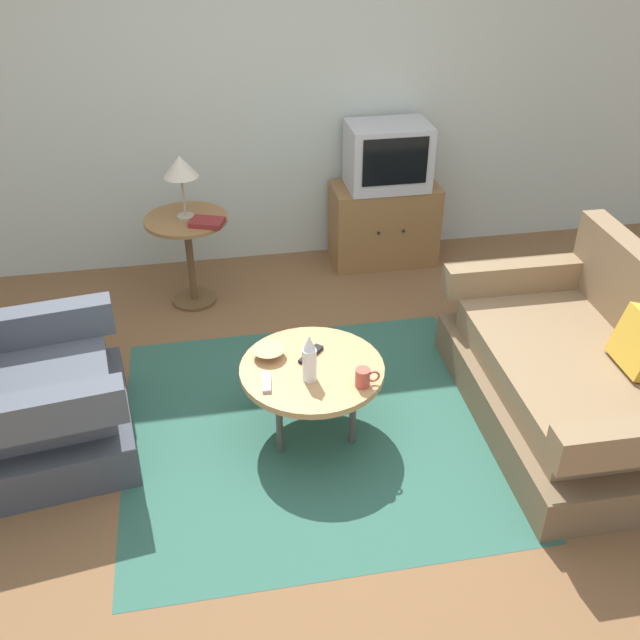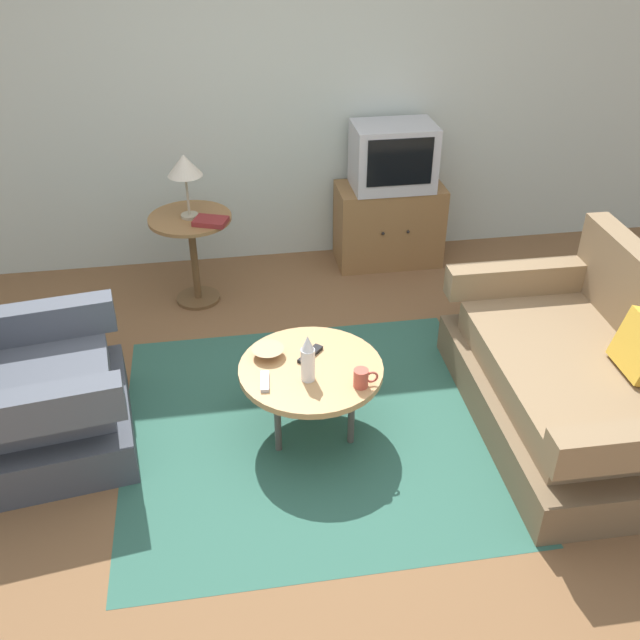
{
  "view_description": "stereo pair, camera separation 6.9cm",
  "coord_description": "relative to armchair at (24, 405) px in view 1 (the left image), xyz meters",
  "views": [
    {
      "loc": [
        -0.56,
        -2.81,
        2.65
      ],
      "look_at": [
        0.01,
        0.37,
        0.55
      ],
      "focal_mm": 39.89,
      "sensor_mm": 36.0,
      "label": 1
    },
    {
      "loc": [
        -0.49,
        -2.82,
        2.65
      ],
      "look_at": [
        0.01,
        0.37,
        0.55
      ],
      "focal_mm": 39.89,
      "sensor_mm": 36.0,
      "label": 2
    }
  ],
  "objects": [
    {
      "name": "table_lamp",
      "position": [
        0.89,
        1.37,
        0.7
      ],
      "size": [
        0.23,
        0.23,
        0.43
      ],
      "color": "#9E937A",
      "rests_on": "side_table"
    },
    {
      "name": "television",
      "position": [
        2.36,
        1.73,
        0.55
      ],
      "size": [
        0.58,
        0.4,
        0.47
      ],
      "color": "#B7B7BC",
      "rests_on": "tv_stand"
    },
    {
      "name": "side_table",
      "position": [
        0.89,
        1.37,
        0.17
      ],
      "size": [
        0.56,
        0.56,
        0.65
      ],
      "color": "olive",
      "rests_on": "ground"
    },
    {
      "name": "coffee_table",
      "position": [
        1.48,
        -0.12,
        0.1
      ],
      "size": [
        0.76,
        0.76,
        0.43
      ],
      "color": "tan",
      "rests_on": "ground"
    },
    {
      "name": "tv_stand",
      "position": [
        2.36,
        1.74,
        0.01
      ],
      "size": [
        0.79,
        0.42,
        0.62
      ],
      "color": "olive",
      "rests_on": "ground"
    },
    {
      "name": "couch",
      "position": [
        2.94,
        -0.28,
        -0.01
      ],
      "size": [
        1.0,
        1.63,
        0.89
      ],
      "rotation": [
        0.0,
        0.0,
        1.56
      ],
      "color": "brown",
      "rests_on": "ground"
    },
    {
      "name": "bowl",
      "position": [
        1.27,
        0.01,
        0.16
      ],
      "size": [
        0.17,
        0.17,
        0.05
      ],
      "color": "tan",
      "rests_on": "coffee_table"
    },
    {
      "name": "ground_plane",
      "position": [
        1.56,
        -0.24,
        -0.3
      ],
      "size": [
        16.0,
        16.0,
        0.0
      ],
      "primitive_type": "plane",
      "color": "brown"
    },
    {
      "name": "area_rug",
      "position": [
        1.48,
        -0.12,
        -0.3
      ],
      "size": [
        2.04,
        1.97,
        0.0
      ],
      "primitive_type": "cube",
      "color": "#2D5B4C",
      "rests_on": "ground"
    },
    {
      "name": "tv_remote_dark",
      "position": [
        1.5,
        -0.03,
        0.14
      ],
      "size": [
        0.15,
        0.17,
        0.02
      ],
      "rotation": [
        0.0,
        0.0,
        3.99
      ],
      "color": "black",
      "rests_on": "coffee_table"
    },
    {
      "name": "back_wall",
      "position": [
        1.56,
        2.04,
        1.05
      ],
      "size": [
        9.0,
        0.12,
        2.7
      ],
      "primitive_type": "cube",
      "color": "#B2BCB2",
      "rests_on": "ground"
    },
    {
      "name": "book",
      "position": [
        1.03,
        1.24,
        0.37
      ],
      "size": [
        0.25,
        0.21,
        0.03
      ],
      "rotation": [
        0.0,
        0.0,
        -0.36
      ],
      "color": "maroon",
      "rests_on": "side_table"
    },
    {
      "name": "vase",
      "position": [
        1.46,
        -0.22,
        0.26
      ],
      "size": [
        0.07,
        0.07,
        0.27
      ],
      "color": "white",
      "rests_on": "coffee_table"
    },
    {
      "name": "armchair",
      "position": [
        0.0,
        0.0,
        0.0
      ],
      "size": [
        1.03,
        1.04,
        0.89
      ],
      "rotation": [
        0.0,
        0.0,
        -1.43
      ],
      "color": "#3E424B",
      "rests_on": "ground"
    },
    {
      "name": "tv_remote_silver",
      "position": [
        1.24,
        -0.22,
        0.14
      ],
      "size": [
        0.06,
        0.16,
        0.02
      ],
      "rotation": [
        0.0,
        0.0,
        4.62
      ],
      "color": "#B2B2B7",
      "rests_on": "coffee_table"
    },
    {
      "name": "mug",
      "position": [
        1.71,
        -0.32,
        0.18
      ],
      "size": [
        0.13,
        0.08,
        0.1
      ],
      "color": "#B74C3D",
      "rests_on": "coffee_table"
    }
  ]
}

